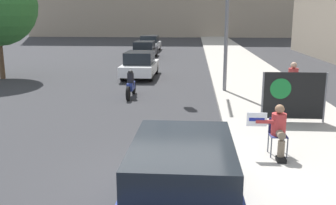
{
  "coord_description": "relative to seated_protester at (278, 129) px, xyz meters",
  "views": [
    {
      "loc": [
        0.65,
        -6.98,
        3.4
      ],
      "look_at": [
        -0.08,
        3.05,
        1.08
      ],
      "focal_mm": 40.0,
      "sensor_mm": 36.0,
      "label": 1
    }
  ],
  "objects": [
    {
      "name": "ground_plane",
      "position": [
        -2.62,
        -1.59,
        -0.83
      ],
      "size": [
        160.0,
        160.0,
        0.0
      ],
      "primitive_type": "plane",
      "color": "#303033"
    },
    {
      "name": "car_on_road_nearest",
      "position": [
        -5.09,
        12.46,
        -0.1
      ],
      "size": [
        1.75,
        4.25,
        1.48
      ],
      "color": "white",
      "rests_on": "ground_plane"
    },
    {
      "name": "parked_car_curbside",
      "position": [
        -2.14,
        -3.0,
        -0.08
      ],
      "size": [
        1.81,
        4.64,
        1.52
      ],
      "color": "navy",
      "rests_on": "ground_plane"
    },
    {
      "name": "seated_protester",
      "position": [
        0.0,
        0.0,
        0.0
      ],
      "size": [
        0.97,
        0.77,
        1.23
      ],
      "rotation": [
        0.0,
        0.0,
        0.21
      ],
      "color": "#474C56",
      "rests_on": "sidewalk_curb"
    },
    {
      "name": "protest_banner",
      "position": [
        1.09,
        3.05,
        0.17
      ],
      "size": [
        1.97,
        0.06,
        1.57
      ],
      "color": "slate",
      "rests_on": "sidewalk_curb"
    },
    {
      "name": "car_on_road_midblock",
      "position": [
        -6.2,
        22.77,
        -0.13
      ],
      "size": [
        1.83,
        4.69,
        1.39
      ],
      "color": "black",
      "rests_on": "ground_plane"
    },
    {
      "name": "pedestrian_behind",
      "position": [
        1.48,
        4.74,
        0.19
      ],
      "size": [
        0.34,
        0.34,
        1.68
      ],
      "rotation": [
        0.0,
        0.0,
        1.37
      ],
      "color": "#756651",
      "rests_on": "sidewalk_curb"
    },
    {
      "name": "motorcycle_on_road",
      "position": [
        -4.71,
        7.09,
        -0.31
      ],
      "size": [
        0.28,
        2.03,
        1.18
      ],
      "color": "navy",
      "rests_on": "ground_plane"
    },
    {
      "name": "car_on_road_distant",
      "position": [
        -6.53,
        29.18,
        -0.06
      ],
      "size": [
        1.85,
        4.7,
        1.55
      ],
      "color": "white",
      "rests_on": "ground_plane"
    },
    {
      "name": "traffic_light_pole",
      "position": [
        -1.68,
        8.13,
        3.04
      ],
      "size": [
        2.96,
        2.73,
        5.5
      ],
      "color": "slate",
      "rests_on": "sidewalk_curb"
    },
    {
      "name": "sidewalk_curb",
      "position": [
        1.06,
        13.41,
        -0.75
      ],
      "size": [
        4.25,
        90.0,
        0.16
      ],
      "primitive_type": "cube",
      "color": "#A8A399",
      "rests_on": "ground_plane"
    }
  ]
}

